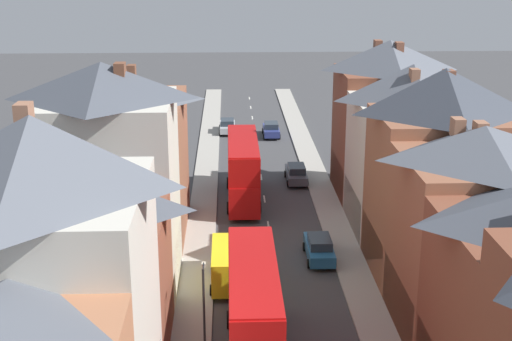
{
  "coord_description": "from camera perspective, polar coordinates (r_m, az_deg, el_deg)",
  "views": [
    {
      "loc": [
        -2.92,
        -14.53,
        20.29
      ],
      "look_at": [
        -0.61,
        44.46,
        1.76
      ],
      "focal_mm": 50.0,
      "sensor_mm": 36.0,
      "label": 1
    }
  ],
  "objects": [
    {
      "name": "car_near_silver",
      "position": [
        48.68,
        5.08,
        -6.18
      ],
      "size": [
        1.9,
        4.53,
        1.68
      ],
      "color": "#236093",
      "rests_on": "ground"
    },
    {
      "name": "double_decker_bus_mid_street",
      "position": [
        58.79,
        -1.05,
        0.14
      ],
      "size": [
        2.74,
        10.8,
        5.3
      ],
      "color": "#B70F0F",
      "rests_on": "ground"
    },
    {
      "name": "pavement_left",
      "position": [
        56.33,
        -4.32,
        -3.66
      ],
      "size": [
        2.2,
        104.0,
        0.14
      ],
      "primitive_type": "cube",
      "color": "#A8A399",
      "rests_on": "ground"
    },
    {
      "name": "delivery_van",
      "position": [
        44.95,
        -2.28,
        -7.52
      ],
      "size": [
        2.2,
        5.2,
        2.41
      ],
      "color": "yellow",
      "rests_on": "ground"
    },
    {
      "name": "pavement_right",
      "position": [
        56.85,
        6.03,
        -3.5
      ],
      "size": [
        2.2,
        104.0,
        0.14
      ],
      "primitive_type": "cube",
      "color": "#A8A399",
      "rests_on": "ground"
    },
    {
      "name": "car_near_blue",
      "position": [
        79.82,
        1.22,
        3.31
      ],
      "size": [
        1.9,
        4.26,
        1.63
      ],
      "color": "navy",
      "rests_on": "ground"
    },
    {
      "name": "double_decker_bus_lead",
      "position": [
        36.48,
        -0.23,
        -11.18
      ],
      "size": [
        2.74,
        10.8,
        5.3
      ],
      "color": "#B70F0F",
      "rests_on": "ground"
    },
    {
      "name": "centre_line_dashes",
      "position": [
        54.52,
        1.0,
        -4.41
      ],
      "size": [
        0.14,
        97.8,
        0.01
      ],
      "color": "silver",
      "rests_on": "ground"
    },
    {
      "name": "car_parked_left_a",
      "position": [
        64.27,
        3.24,
        -0.23
      ],
      "size": [
        1.9,
        4.57,
        1.62
      ],
      "color": "#4C515B",
      "rests_on": "ground"
    },
    {
      "name": "car_parked_right_a",
      "position": [
        81.48,
        -2.3,
        3.59
      ],
      "size": [
        1.9,
        4.25,
        1.6
      ],
      "color": "#B7BABF",
      "rests_on": "ground"
    },
    {
      "name": "terrace_row_left",
      "position": [
        31.66,
        -15.47,
        -9.21
      ],
      "size": [
        8.0,
        53.7,
        14.5
      ],
      "color": "brown",
      "rests_on": "ground"
    },
    {
      "name": "street_lamp",
      "position": [
        35.81,
        -4.18,
        -11.05
      ],
      "size": [
        0.2,
        1.12,
        5.5
      ],
      "color": "black",
      "rests_on": "ground"
    },
    {
      "name": "terrace_row_right",
      "position": [
        38.04,
        18.17,
        -5.32
      ],
      "size": [
        8.0,
        58.44,
        13.67
      ],
      "color": "#A36042",
      "rests_on": "ground"
    }
  ]
}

